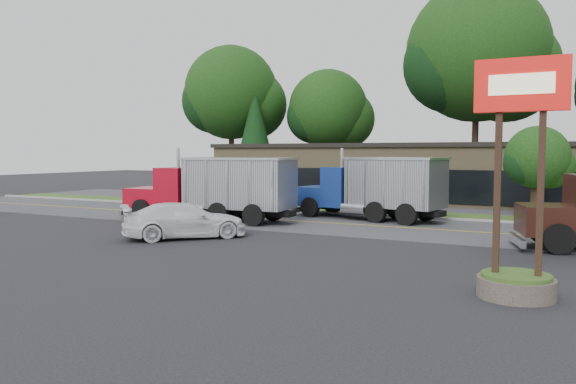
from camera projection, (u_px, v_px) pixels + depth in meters
The scene contains 16 objects.
ground at pixel (222, 249), 21.09m from camera, with size 140.00×140.00×0.00m, color #2E2E33.
road at pixel (318, 223), 29.10m from camera, with size 60.00×8.00×0.02m, color #58585D.
center_line at pixel (318, 223), 29.10m from camera, with size 60.00×0.12×0.01m, color gold.
curb at pixel (347, 215), 32.83m from camera, with size 60.00×0.30×0.12m, color #9E9E99.
grass_verge at pixel (358, 212), 34.43m from camera, with size 60.00×3.40×0.03m, color #2D4E1A.
far_parking at pixel (382, 205), 38.88m from camera, with size 60.00×7.00×0.02m, color #58585D.
strip_mall at pixel (431, 174), 43.18m from camera, with size 32.00×12.00×4.00m, color #8B7955.
bilo_sign at pixel (518, 218), 13.99m from camera, with size 2.20×1.90×5.95m.
tree_far_a at pixel (233, 97), 57.95m from camera, with size 10.24×9.63×14.60m.
tree_far_b at pixel (330, 113), 55.35m from camera, with size 8.26×7.77×11.78m.
tree_far_c at pixel (480, 59), 48.75m from camera, with size 12.92×12.16×18.43m.
evergreen_left at pixel (255, 132), 54.60m from camera, with size 4.45×4.45×10.12m.
tree_verge at pixel (538, 161), 29.71m from camera, with size 3.54×3.33×5.05m.
dump_truck_red at pixel (218, 187), 29.58m from camera, with size 9.76×3.13×3.36m.
dump_truck_blue at pixel (376, 187), 30.11m from camera, with size 8.61×4.09×3.36m.
rally_car at pixel (185, 220), 23.85m from camera, with size 2.11×5.19×1.51m, color white.
Camera 1 is at (11.66, -17.50, 3.65)m, focal length 35.00 mm.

